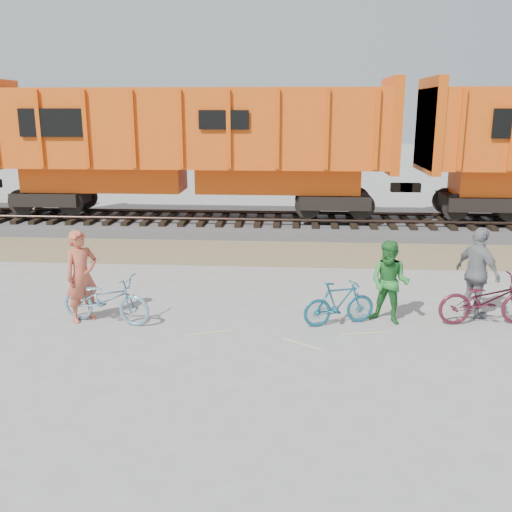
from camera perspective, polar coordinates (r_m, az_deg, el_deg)
The scene contains 11 objects.
ground at distance 11.76m, azimuth 0.64°, elevation -6.38°, with size 120.00×120.00×0.00m, color #9E9E99.
gravel_strip at distance 17.00m, azimuth 1.75°, elevation 0.29°, with size 120.00×3.00×0.02m, color #8C7F57.
ballast_bed at distance 20.38m, azimuth 2.15°, elevation 3.10°, with size 120.00×4.00×0.30m, color slate.
track at distance 20.31m, azimuth 2.16°, elevation 4.00°, with size 120.00×2.60×0.24m.
hopper_car_center at distance 20.34m, azimuth -6.65°, elevation 11.12°, with size 14.00×3.13×4.65m.
bicycle_blue at distance 11.84m, azimuth -14.80°, elevation -4.17°, with size 0.66×1.90×1.00m, color #6D9FB9.
bicycle_teal at distance 11.47m, azimuth 8.31°, elevation -4.70°, with size 0.42×1.50×0.90m, color #155A72.
bicycle_maroon at distance 12.27m, azimuth 22.07°, elevation -4.08°, with size 0.67×1.93×1.01m, color #521927.
person_solo at distance 11.97m, azimuth -17.05°, elevation -1.93°, with size 0.68×0.45×1.87m, color #C5563D.
person_man at distance 11.66m, azimuth 13.22°, elevation -2.59°, with size 0.82×0.64×1.68m, color #2A7D31.
person_woman at distance 12.48m, azimuth 21.27°, elevation -1.59°, with size 1.11×0.46×1.89m, color gray.
Camera 1 is at (0.65, -10.96, 4.21)m, focal length 40.00 mm.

